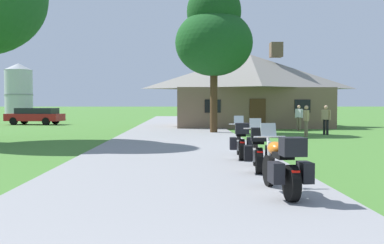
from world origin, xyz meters
The scene contains 12 objects.
ground_plane centered at (0.00, 20.00, 0.00)m, with size 500.00×500.00×0.00m, color #42752D.
asphalt_driveway centered at (0.00, 18.00, 0.03)m, with size 6.40×80.00×0.06m, color gray.
motorcycle_orange_nearest_to_camera centered at (2.03, 6.32, 0.61)m, with size 0.80×2.08×1.30m.
motorcycle_orange_second_in_row centered at (2.09, 9.32, 0.61)m, with size 0.85×2.08×1.30m.
motorcycle_silver_farthest_in_row centered at (2.01, 11.88, 0.61)m, with size 0.80×2.08×1.30m.
stone_lodge centered at (5.41, 31.59, 2.83)m, with size 11.69×7.16×6.40m.
bystander_white_shirt_near_lodge centered at (7.89, 26.81, 0.93)m, with size 0.43×0.41×1.67m.
bystander_tan_shirt_beside_signpost centered at (8.35, 22.87, 0.93)m, with size 0.45×0.40×1.67m.
bystander_tan_shirt_by_tree centered at (6.82, 21.45, 0.93)m, with size 0.22×0.55×1.67m.
tree_by_lodge_front centered at (2.10, 24.28, 5.87)m, with size 4.57×4.57×8.89m.
metal_silo_distant centered at (-18.20, 48.36, 3.16)m, with size 3.11×3.11×6.32m.
parked_red_suv_far_left centered at (-12.04, 35.29, 0.78)m, with size 4.85×2.60×1.40m.
Camera 1 is at (0.14, -1.63, 1.76)m, focal length 40.91 mm.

